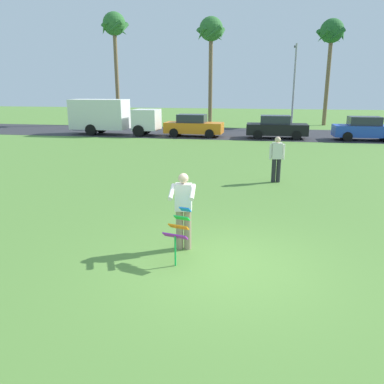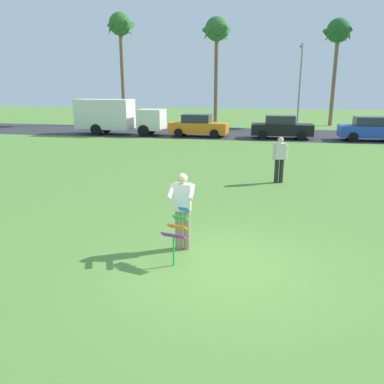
% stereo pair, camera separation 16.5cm
% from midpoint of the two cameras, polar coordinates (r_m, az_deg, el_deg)
% --- Properties ---
extents(ground_plane, '(120.00, 120.00, 0.00)m').
position_cam_midpoint_polar(ground_plane, '(8.00, 4.32, -10.83)').
color(ground_plane, '#568438').
extents(road_strip, '(120.00, 8.00, 0.01)m').
position_cam_midpoint_polar(road_strip, '(30.68, 9.34, 8.42)').
color(road_strip, '#2D2D33').
rests_on(road_strip, ground).
extents(person_kite_flyer, '(0.59, 0.69, 1.73)m').
position_cam_midpoint_polar(person_kite_flyer, '(8.44, -1.83, -2.44)').
color(person_kite_flyer, gray).
rests_on(person_kite_flyer, ground).
extents(kite_held, '(0.53, 0.69, 1.11)m').
position_cam_midpoint_polar(kite_held, '(7.86, -2.58, -5.39)').
color(kite_held, blue).
rests_on(kite_held, ground).
extents(parked_truck_white_box, '(6.70, 2.13, 2.62)m').
position_cam_midpoint_polar(parked_truck_white_box, '(30.49, -12.12, 10.90)').
color(parked_truck_white_box, silver).
rests_on(parked_truck_white_box, ground).
extents(parked_car_orange, '(4.25, 1.94, 1.60)m').
position_cam_midpoint_polar(parked_car_orange, '(28.69, 0.05, 9.71)').
color(parked_car_orange, orange).
rests_on(parked_car_orange, ground).
extents(parked_car_black, '(4.23, 1.89, 1.60)m').
position_cam_midpoint_polar(parked_car_black, '(28.21, 12.15, 9.28)').
color(parked_car_black, black).
rests_on(parked_car_black, ground).
extents(parked_car_blue, '(4.22, 1.88, 1.60)m').
position_cam_midpoint_polar(parked_car_blue, '(28.95, 23.99, 8.47)').
color(parked_car_blue, '#2347B7').
rests_on(parked_car_blue, ground).
extents(palm_tree_left_near, '(2.58, 2.71, 10.24)m').
position_cam_midpoint_polar(palm_tree_left_near, '(39.71, -11.47, 22.37)').
color(palm_tree_left_near, brown).
rests_on(palm_tree_left_near, ground).
extents(palm_tree_right_near, '(2.58, 2.71, 9.55)m').
position_cam_midpoint_polar(palm_tree_right_near, '(37.26, 2.68, 22.16)').
color(palm_tree_right_near, brown).
rests_on(palm_tree_right_near, ground).
extents(palm_tree_centre_far, '(2.58, 2.71, 9.44)m').
position_cam_midpoint_polar(palm_tree_centre_far, '(39.57, 19.70, 20.79)').
color(palm_tree_centre_far, brown).
rests_on(palm_tree_centre_far, ground).
extents(streetlight_pole, '(0.24, 1.65, 7.00)m').
position_cam_midpoint_polar(streetlight_pole, '(35.16, 14.65, 15.50)').
color(streetlight_pole, '#9E9EA3').
rests_on(streetlight_pole, ground).
extents(person_walker_near, '(0.56, 0.27, 1.73)m').
position_cam_midpoint_polar(person_walker_near, '(14.93, 12.05, 4.92)').
color(person_walker_near, '#26262B').
rests_on(person_walker_near, ground).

